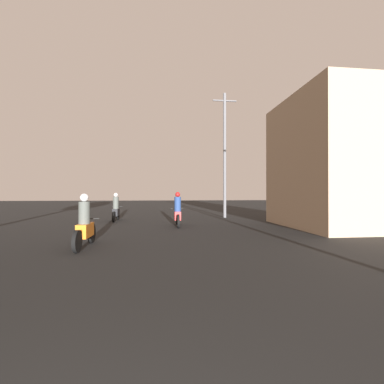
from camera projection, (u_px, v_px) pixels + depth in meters
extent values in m
cylinder|color=black|center=(92.00, 233.00, 8.37)|extent=(0.10, 0.62, 0.62)
cylinder|color=black|center=(77.00, 241.00, 6.95)|extent=(0.10, 0.62, 0.62)
cube|color=orange|center=(85.00, 230.00, 7.66)|extent=(0.30, 0.84, 0.40)
cylinder|color=black|center=(90.00, 219.00, 8.13)|extent=(0.60, 0.04, 0.04)
cylinder|color=#4C514C|center=(84.00, 213.00, 7.58)|extent=(0.32, 0.32, 0.66)
sphere|color=silver|center=(84.00, 198.00, 7.58)|extent=(0.24, 0.24, 0.24)
cylinder|color=black|center=(177.00, 218.00, 13.24)|extent=(0.10, 0.64, 0.64)
cylinder|color=black|center=(178.00, 221.00, 11.94)|extent=(0.10, 0.64, 0.64)
cube|color=red|center=(178.00, 216.00, 12.59)|extent=(0.30, 0.72, 0.41)
cylinder|color=black|center=(177.00, 209.00, 13.02)|extent=(0.60, 0.04, 0.04)
cylinder|color=navy|center=(178.00, 204.00, 12.52)|extent=(0.32, 0.32, 0.71)
sphere|color=#A51919|center=(178.00, 194.00, 12.53)|extent=(0.24, 0.24, 0.24)
cylinder|color=black|center=(118.00, 215.00, 15.70)|extent=(0.10, 0.60, 0.60)
cylinder|color=black|center=(114.00, 217.00, 14.33)|extent=(0.10, 0.60, 0.60)
cube|color=black|center=(116.00, 212.00, 15.02)|extent=(0.30, 0.79, 0.42)
cylinder|color=black|center=(117.00, 207.00, 15.47)|extent=(0.60, 0.04, 0.04)
cylinder|color=#4C514C|center=(116.00, 203.00, 14.94)|extent=(0.32, 0.32, 0.69)
sphere|color=silver|center=(116.00, 195.00, 14.95)|extent=(0.24, 0.24, 0.24)
cube|color=tan|center=(333.00, 162.00, 12.33)|extent=(4.32, 5.63, 6.22)
cylinder|color=slate|center=(225.00, 155.00, 17.18)|extent=(0.20, 0.20, 8.34)
cylinder|color=slate|center=(225.00, 101.00, 17.20)|extent=(1.60, 0.10, 0.10)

